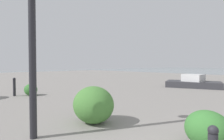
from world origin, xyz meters
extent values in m
cylinder|color=#232328|center=(3.76, 0.53, 1.85)|extent=(0.14, 0.14, 3.70)
sphere|color=#232328|center=(0.79, -0.57, 0.66)|extent=(0.13, 0.13, 0.13)
cylinder|color=#232328|center=(9.39, -0.75, 0.37)|extent=(0.12, 0.12, 0.75)
sphere|color=#232328|center=(9.39, -0.75, 0.79)|extent=(0.13, 0.13, 0.13)
ellipsoid|color=#387533|center=(9.03, -1.36, 0.28)|extent=(0.65, 0.58, 0.55)
ellipsoid|color=#387533|center=(1.20, -1.55, 0.33)|extent=(0.78, 0.70, 0.66)
ellipsoid|color=#477F38|center=(3.70, -0.94, 0.46)|extent=(1.09, 0.98, 0.93)
cube|color=#333338|center=(5.07, -10.03, 0.13)|extent=(3.58, 2.69, 0.50)
cube|color=silver|center=(5.07, -10.03, 0.58)|extent=(1.16, 1.00, 0.50)
camera|label=1|loc=(-0.03, 1.97, 1.49)|focal=30.27mm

